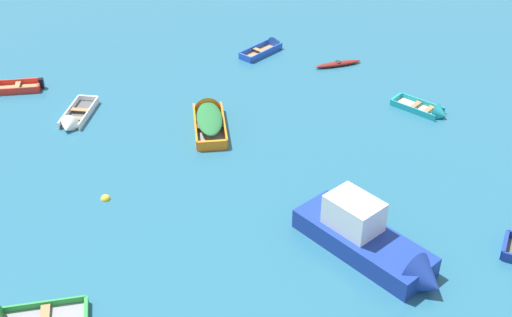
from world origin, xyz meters
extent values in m
cube|color=navy|center=(4.01, 16.00, 0.43)|extent=(5.30, 5.58, 0.85)
cone|color=navy|center=(5.98, 13.80, 0.47)|extent=(2.03, 1.98, 1.70)
cube|color=white|center=(3.64, 16.42, 1.49)|extent=(2.45, 2.50, 1.27)
cube|color=black|center=(4.24, 15.75, 1.74)|extent=(1.14, 1.05, 0.56)
cube|color=beige|center=(8.42, 27.14, 0.04)|extent=(2.54, 2.39, 0.08)
cube|color=teal|center=(8.76, 27.54, 0.17)|extent=(2.01, 1.77, 0.34)
cube|color=teal|center=(8.07, 26.74, 0.17)|extent=(2.01, 1.77, 0.34)
cube|color=teal|center=(7.43, 28.00, 0.17)|extent=(0.76, 0.85, 0.34)
cone|color=teal|center=(9.44, 26.24, 0.19)|extent=(1.12, 1.16, 1.02)
cube|color=#937047|center=(8.31, 27.23, 0.24)|extent=(0.83, 0.89, 0.03)
cube|color=#937047|center=(8.89, 26.73, 0.24)|extent=(0.83, 0.89, 0.03)
ellipsoid|color=maroon|center=(4.78, 32.41, 0.13)|extent=(2.89, 1.32, 0.26)
torus|color=black|center=(4.78, 32.41, 0.25)|extent=(0.44, 0.44, 0.06)
cube|color=#288C3D|center=(-7.57, 12.95, 0.16)|extent=(3.04, 0.69, 0.33)
cube|color=#288C3D|center=(-5.93, 12.64, 0.16)|extent=(0.37, 1.23, 0.33)
cube|color=#937047|center=(-7.28, 12.36, 0.23)|extent=(0.54, 1.17, 0.03)
cube|color=#4C4C51|center=(-9.27, 26.49, 0.05)|extent=(1.36, 2.95, 0.09)
cube|color=white|center=(-8.73, 26.42, 0.19)|extent=(0.45, 2.96, 0.38)
cube|color=white|center=(-9.80, 26.55, 0.19)|extent=(0.45, 2.96, 0.38)
cube|color=white|center=(-9.07, 27.96, 0.19)|extent=(1.05, 0.24, 0.38)
cone|color=white|center=(-9.46, 24.95, 0.21)|extent=(1.10, 0.81, 1.03)
cube|color=#937047|center=(-9.25, 26.64, 0.26)|extent=(0.99, 0.43, 0.03)
cube|color=#937047|center=(-9.36, 25.78, 0.26)|extent=(0.99, 0.43, 0.03)
cube|color=#99754C|center=(0.21, 34.16, 0.05)|extent=(2.53, 2.68, 0.10)
cube|color=blue|center=(-0.16, 34.48, 0.20)|extent=(1.97, 2.20, 0.40)
cube|color=blue|center=(0.57, 33.83, 0.20)|extent=(1.97, 2.20, 0.40)
cube|color=blue|center=(-0.76, 33.08, 0.20)|extent=(0.78, 0.71, 0.40)
cone|color=blue|center=(1.21, 35.28, 0.22)|extent=(1.14, 1.12, 0.94)
cube|color=#937047|center=(0.11, 34.04, 0.28)|extent=(0.85, 0.81, 0.03)
cube|color=gray|center=(-2.40, 25.07, 0.06)|extent=(1.77, 3.78, 0.13)
cube|color=orange|center=(-3.11, 24.99, 0.25)|extent=(0.55, 3.79, 0.51)
cube|color=orange|center=(-1.69, 25.16, 0.25)|extent=(0.55, 3.79, 0.51)
cube|color=orange|center=(-2.17, 23.19, 0.25)|extent=(1.40, 0.31, 0.51)
cone|color=orange|center=(-2.64, 27.04, 0.28)|extent=(1.46, 1.03, 1.37)
cube|color=#937047|center=(-2.38, 24.88, 0.36)|extent=(1.31, 0.55, 0.03)
ellipsoid|color=#236633|center=(-2.40, 25.07, 0.65)|extent=(1.67, 3.46, 0.40)
cube|color=#99754C|center=(-13.47, 29.35, 0.05)|extent=(2.69, 1.36, 0.10)
cube|color=red|center=(-13.39, 28.82, 0.19)|extent=(2.67, 0.45, 0.38)
cube|color=red|center=(-13.54, 29.89, 0.19)|extent=(2.67, 0.45, 0.38)
cube|color=red|center=(-12.14, 29.54, 0.19)|extent=(0.26, 1.06, 0.38)
cube|color=#937047|center=(-13.33, 29.37, 0.27)|extent=(0.41, 0.99, 0.03)
cube|color=black|center=(-12.03, 29.56, 0.32)|extent=(0.29, 0.31, 0.53)
cube|color=navy|center=(9.54, 16.06, 0.21)|extent=(0.70, 1.30, 0.43)
sphere|color=yellow|center=(-6.54, 19.29, 0.00)|extent=(0.42, 0.42, 0.42)
camera|label=1|loc=(-0.09, -3.44, 17.16)|focal=46.53mm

